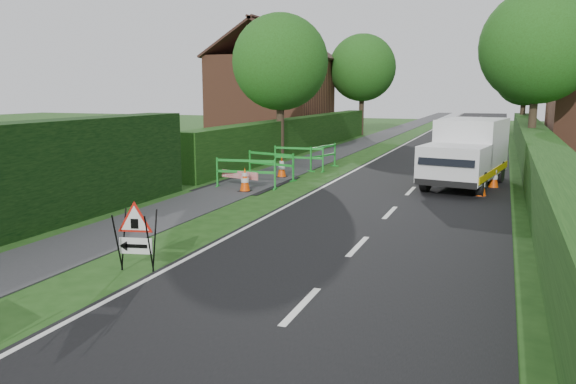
# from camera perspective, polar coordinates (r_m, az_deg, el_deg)

# --- Properties ---
(ground) EXTENTS (120.00, 120.00, 0.00)m
(ground) POSITION_cam_1_polar(r_m,az_deg,el_deg) (8.88, -16.64, -11.24)
(ground) COLOR #1A3F12
(ground) RESTS_ON ground
(road_surface) EXTENTS (6.00, 90.00, 0.02)m
(road_surface) POSITION_cam_1_polar(r_m,az_deg,el_deg) (41.70, 17.30, 5.39)
(road_surface) COLOR black
(road_surface) RESTS_ON ground
(footpath) EXTENTS (2.00, 90.00, 0.02)m
(footpath) POSITION_cam_1_polar(r_m,az_deg,el_deg) (42.41, 9.84, 5.77)
(footpath) COLOR #2D2D30
(footpath) RESTS_ON ground
(hedge_west_far) EXTENTS (1.00, 24.00, 1.80)m
(hedge_west_far) POSITION_cam_1_polar(r_m,az_deg,el_deg) (30.42, 1.32, 4.21)
(hedge_west_far) COLOR #14380F
(hedge_west_far) RESTS_ON ground
(hedge_east) EXTENTS (1.20, 50.00, 1.50)m
(hedge_east) POSITION_cam_1_polar(r_m,az_deg,el_deg) (22.76, 24.11, 1.28)
(hedge_east) COLOR #14380F
(hedge_east) RESTS_ON ground
(house_west) EXTENTS (7.50, 7.40, 7.88)m
(house_west) POSITION_cam_1_polar(r_m,az_deg,el_deg) (39.52, -1.64, 9.80)
(house_west) COLOR brown
(house_west) RESTS_ON ground
(tree_nw) EXTENTS (4.40, 4.40, 6.70)m
(tree_nw) POSITION_cam_1_polar(r_m,az_deg,el_deg) (26.40, -0.80, 13.04)
(tree_nw) COLOR #2D2116
(tree_nw) RESTS_ON ground
(tree_ne) EXTENTS (5.20, 5.20, 7.79)m
(tree_ne) POSITION_cam_1_polar(r_m,az_deg,el_deg) (28.59, 24.07, 13.35)
(tree_ne) COLOR #2D2116
(tree_ne) RESTS_ON ground
(tree_fw) EXTENTS (4.80, 4.80, 7.24)m
(tree_fw) POSITION_cam_1_polar(r_m,az_deg,el_deg) (41.69, 7.56, 12.39)
(tree_fw) COLOR #2D2116
(tree_fw) RESTS_ON ground
(tree_fe) EXTENTS (4.20, 4.20, 6.33)m
(tree_fe) POSITION_cam_1_polar(r_m,az_deg,el_deg) (44.52, 22.96, 10.76)
(tree_fe) COLOR #2D2116
(tree_fe) RESTS_ON ground
(triangle_sign) EXTENTS (0.89, 0.89, 1.08)m
(triangle_sign) POSITION_cam_1_polar(r_m,az_deg,el_deg) (10.28, -15.43, -3.86)
(triangle_sign) COLOR black
(triangle_sign) RESTS_ON ground
(works_van) EXTENTS (2.69, 5.16, 2.24)m
(works_van) POSITION_cam_1_polar(r_m,az_deg,el_deg) (19.84, 17.72, 3.96)
(works_van) COLOR silver
(works_van) RESTS_ON ground
(traffic_cone_0) EXTENTS (0.38, 0.38, 0.79)m
(traffic_cone_0) POSITION_cam_1_polar(r_m,az_deg,el_deg) (18.05, 19.02, 0.76)
(traffic_cone_0) COLOR black
(traffic_cone_0) RESTS_ON ground
(traffic_cone_1) EXTENTS (0.38, 0.38, 0.79)m
(traffic_cone_1) POSITION_cam_1_polar(r_m,az_deg,el_deg) (19.80, 20.18, 1.48)
(traffic_cone_1) COLOR black
(traffic_cone_1) RESTS_ON ground
(traffic_cone_2) EXTENTS (0.38, 0.38, 0.79)m
(traffic_cone_2) POSITION_cam_1_polar(r_m,az_deg,el_deg) (22.49, 20.48, 2.44)
(traffic_cone_2) COLOR black
(traffic_cone_2) RESTS_ON ground
(traffic_cone_3) EXTENTS (0.38, 0.38, 0.79)m
(traffic_cone_3) POSITION_cam_1_polar(r_m,az_deg,el_deg) (17.99, -4.41, 1.25)
(traffic_cone_3) COLOR black
(traffic_cone_3) RESTS_ON ground
(traffic_cone_4) EXTENTS (0.38, 0.38, 0.79)m
(traffic_cone_4) POSITION_cam_1_polar(r_m,az_deg,el_deg) (20.95, -0.64, 2.56)
(traffic_cone_4) COLOR black
(traffic_cone_4) RESTS_ON ground
(ped_barrier_0) EXTENTS (2.09, 0.63, 1.00)m
(ped_barrier_0) POSITION_cam_1_polar(r_m,az_deg,el_deg) (18.62, -4.32, 2.30)
(ped_barrier_0) COLOR #1A9228
(ped_barrier_0) RESTS_ON ground
(ped_barrier_1) EXTENTS (2.08, 0.86, 1.00)m
(ped_barrier_1) POSITION_cam_1_polar(r_m,az_deg,el_deg) (20.58, -1.75, 3.08)
(ped_barrier_1) COLOR #1A9228
(ped_barrier_1) RESTS_ON ground
(ped_barrier_2) EXTENTS (2.08, 0.47, 1.00)m
(ped_barrier_2) POSITION_cam_1_polar(r_m,az_deg,el_deg) (22.60, 1.10, 3.73)
(ped_barrier_2) COLOR #1A9228
(ped_barrier_2) RESTS_ON ground
(ped_barrier_3) EXTENTS (0.78, 2.09, 1.00)m
(ped_barrier_3) POSITION_cam_1_polar(r_m,az_deg,el_deg) (23.29, 3.61, 3.90)
(ped_barrier_3) COLOR #1A9228
(ped_barrier_3) RESTS_ON ground
(redwhite_plank) EXTENTS (1.47, 0.37, 0.25)m
(redwhite_plank) POSITION_cam_1_polar(r_m,az_deg,el_deg) (18.74, -4.91, 0.39)
(redwhite_plank) COLOR red
(redwhite_plank) RESTS_ON ground
(hatchback_car) EXTENTS (2.04, 3.93, 1.28)m
(hatchback_car) POSITION_cam_1_polar(r_m,az_deg,el_deg) (33.07, 16.92, 5.37)
(hatchback_car) COLOR white
(hatchback_car) RESTS_ON ground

